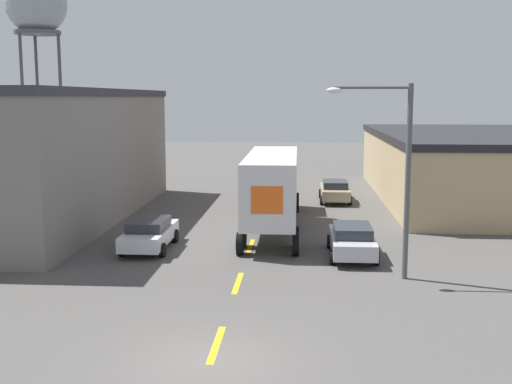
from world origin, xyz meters
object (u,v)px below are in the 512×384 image
(parked_car_left_far, at_px, (149,233))
(water_tower, at_px, (36,7))
(semi_truck, at_px, (273,184))
(street_lamp, at_px, (396,164))
(parked_car_right_mid, at_px, (352,240))
(parked_car_right_far, at_px, (335,190))

(parked_car_left_far, height_order, water_tower, water_tower)
(parked_car_left_far, bearing_deg, semi_truck, 43.64)
(parked_car_left_far, xyz_separation_m, water_tower, (-16.35, 28.32, 13.66))
(semi_truck, height_order, parked_car_left_far, semi_truck)
(parked_car_left_far, xyz_separation_m, street_lamp, (10.07, -3.88, 3.52))
(semi_truck, distance_m, parked_car_left_far, 7.39)
(parked_car_right_mid, distance_m, water_tower, 40.74)
(parked_car_right_far, relative_size, street_lamp, 0.63)
(water_tower, bearing_deg, street_lamp, -50.64)
(parked_car_left_far, distance_m, water_tower, 35.44)
(parked_car_right_far, bearing_deg, semi_truck, -112.24)
(parked_car_right_mid, bearing_deg, parked_car_right_far, 90.00)
(street_lamp, bearing_deg, parked_car_right_mid, 111.66)
(semi_truck, xyz_separation_m, parked_car_right_far, (3.57, 8.73, -1.58))
(parked_car_right_far, relative_size, water_tower, 0.26)
(parked_car_right_far, xyz_separation_m, water_tower, (-25.15, 14.61, 13.66))
(parked_car_right_far, distance_m, parked_car_right_mid, 14.38)
(parked_car_right_far, relative_size, parked_car_left_far, 1.00)
(semi_truck, distance_m, street_lamp, 10.28)
(water_tower, bearing_deg, semi_truck, -47.25)
(semi_truck, height_order, parked_car_right_mid, semi_truck)
(semi_truck, xyz_separation_m, parked_car_right_mid, (3.57, -5.65, -1.58))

